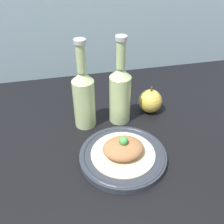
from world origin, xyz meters
TOP-DOWN VIEW (x-y plane):
  - ground_plane at (0.00, 0.00)cm, footprint 180.00×110.00cm
  - plate at (-6.36, -2.38)cm, footprint 25.51×25.51cm
  - plated_food at (-6.36, -2.38)cm, footprint 18.73×18.73cm
  - cider_bottle_left at (-14.73, 16.33)cm, footprint 7.10×7.10cm
  - cider_bottle_right at (-2.73, 16.33)cm, footprint 7.10×7.10cm
  - apple at (9.26, 18.94)cm, footprint 8.47×8.47cm

SIDE VIEW (x-z plane):
  - ground_plane at x=0.00cm, z-range -4.00..0.00cm
  - plate at x=-6.36cm, z-range 0.07..2.31cm
  - plated_food at x=-6.36cm, z-range 0.61..7.05cm
  - apple at x=9.26cm, z-range -0.80..9.28cm
  - cider_bottle_left at x=-14.73cm, z-range -3.83..26.30cm
  - cider_bottle_right at x=-2.73cm, z-range -3.83..26.30cm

